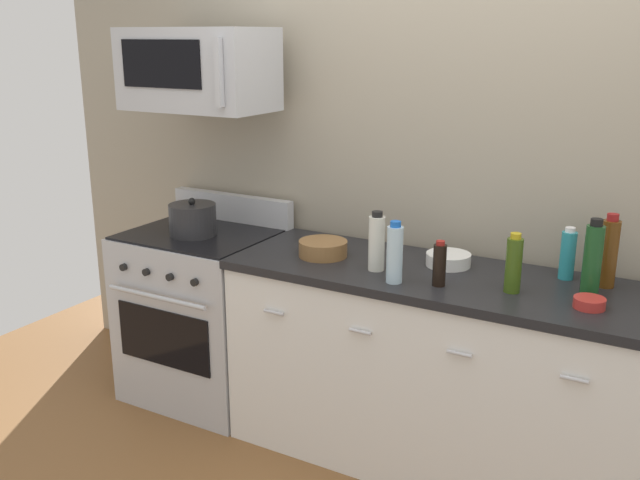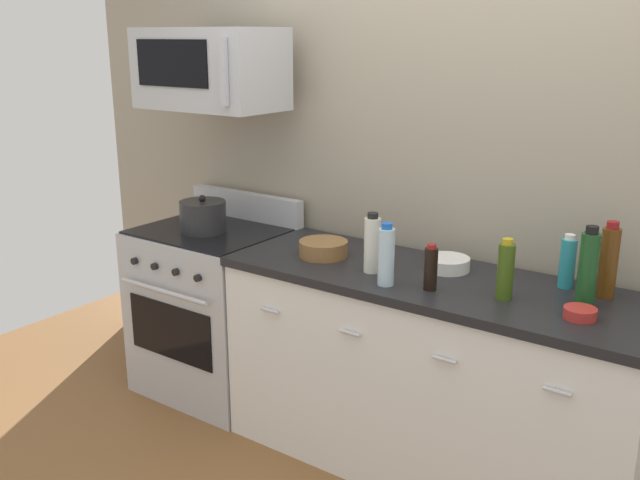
% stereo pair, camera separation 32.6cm
% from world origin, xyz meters
% --- Properties ---
extents(ground_plane, '(5.96, 5.96, 0.00)m').
position_xyz_m(ground_plane, '(0.00, 0.00, 0.00)').
color(ground_plane, brown).
extents(back_wall, '(4.97, 0.10, 2.70)m').
position_xyz_m(back_wall, '(0.00, 0.41, 1.35)').
color(back_wall, '#9E937F').
rests_on(back_wall, ground_plane).
extents(counter_unit, '(1.88, 0.66, 0.92)m').
position_xyz_m(counter_unit, '(0.00, -0.00, 0.46)').
color(counter_unit, white).
rests_on(counter_unit, ground_plane).
extents(range_oven, '(0.76, 0.69, 1.07)m').
position_xyz_m(range_oven, '(-1.31, 0.00, 0.47)').
color(range_oven, '#B7BABF').
rests_on(range_oven, ground_plane).
extents(microwave, '(0.74, 0.44, 0.40)m').
position_xyz_m(microwave, '(-1.31, 0.05, 1.75)').
color(microwave, '#B7BABF').
extents(bottle_soy_sauce_dark, '(0.05, 0.05, 0.19)m').
position_xyz_m(bottle_soy_sauce_dark, '(0.05, -0.15, 1.01)').
color(bottle_soy_sauce_dark, black).
rests_on(bottle_soy_sauce_dark, countertop_slab).
extents(bottle_vinegar_white, '(0.07, 0.07, 0.27)m').
position_xyz_m(bottle_vinegar_white, '(-0.26, -0.09, 1.05)').
color(bottle_vinegar_white, silver).
rests_on(bottle_vinegar_white, countertop_slab).
extents(bottle_olive_oil, '(0.07, 0.07, 0.25)m').
position_xyz_m(bottle_olive_oil, '(0.34, -0.07, 1.04)').
color(bottle_olive_oil, '#385114').
rests_on(bottle_olive_oil, countertop_slab).
extents(bottle_dish_soap, '(0.06, 0.06, 0.22)m').
position_xyz_m(bottle_dish_soap, '(0.49, 0.20, 1.03)').
color(bottle_dish_soap, teal).
rests_on(bottle_dish_soap, countertop_slab).
extents(bottle_wine_amber, '(0.07, 0.07, 0.31)m').
position_xyz_m(bottle_wine_amber, '(0.65, 0.18, 1.07)').
color(bottle_wine_amber, '#59330F').
rests_on(bottle_wine_amber, countertop_slab).
extents(bottle_water_clear, '(0.07, 0.07, 0.26)m').
position_xyz_m(bottle_water_clear, '(-0.12, -0.20, 1.05)').
color(bottle_water_clear, silver).
rests_on(bottle_water_clear, countertop_slab).
extents(bottle_wine_green, '(0.07, 0.07, 0.31)m').
position_xyz_m(bottle_wine_green, '(0.61, 0.04, 1.07)').
color(bottle_wine_green, '#19471E').
rests_on(bottle_wine_green, countertop_slab).
extents(bowl_wooden_salad, '(0.23, 0.23, 0.07)m').
position_xyz_m(bowl_wooden_salad, '(-0.56, -0.03, 0.96)').
color(bowl_wooden_salad, brown).
rests_on(bowl_wooden_salad, countertop_slab).
extents(bowl_white_ceramic, '(0.20, 0.20, 0.06)m').
position_xyz_m(bowl_white_ceramic, '(0.00, 0.12, 0.95)').
color(bowl_white_ceramic, white).
rests_on(bowl_white_ceramic, countertop_slab).
extents(bowl_red_small, '(0.12, 0.12, 0.04)m').
position_xyz_m(bowl_red_small, '(0.64, -0.10, 0.94)').
color(bowl_red_small, '#B72D28').
rests_on(bowl_red_small, countertop_slab).
extents(stockpot, '(0.24, 0.24, 0.20)m').
position_xyz_m(stockpot, '(-1.31, -0.05, 1.00)').
color(stockpot, '#262628').
rests_on(stockpot, range_oven).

